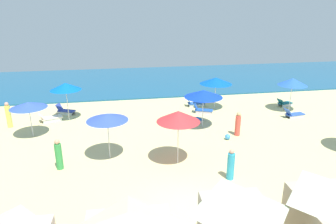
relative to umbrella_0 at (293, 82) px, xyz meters
name	(u,v)px	position (x,y,z in m)	size (l,w,h in m)	color
ground_plane	(188,212)	(-10.59, -10.54, -2.28)	(60.00, 60.00, 0.00)	#DECC88
ocean	(139,80)	(-10.59, 12.27, -2.22)	(60.00, 14.39, 0.12)	#1A567D
umbrella_0	(293,82)	(0.00, 0.00, 0.00)	(2.16, 2.16, 2.56)	silver
lounge_chair_0_0	(294,114)	(-0.50, -1.42, -2.05)	(1.60, 0.78, 0.71)	silver
lounge_chair_0_1	(284,103)	(0.25, 1.11, -2.03)	(1.36, 0.88, 0.66)	silver
umbrella_2	(216,81)	(-5.54, 1.41, -0.01)	(2.47, 2.47, 2.52)	silver
lounge_chair_2_0	(203,110)	(-6.74, 0.66, -2.04)	(1.51, 1.04, 0.70)	silver
lounge_chair_2_1	(195,103)	(-6.87, 2.38, -2.03)	(1.47, 0.69, 0.71)	silver
umbrella_3	(107,117)	(-13.60, -5.48, 0.01)	(2.12, 2.12, 2.48)	silver
umbrella_4	(178,116)	(-10.19, -6.64, 0.24)	(2.14, 2.14, 2.80)	silver
umbrella_5	(66,86)	(-16.47, 0.88, 0.15)	(2.10, 2.10, 2.69)	silver
lounge_chair_5_0	(65,111)	(-16.91, 2.22, -2.01)	(1.48, 1.07, 0.76)	silver
lounge_chair_5_1	(50,118)	(-17.73, 0.85, -2.04)	(1.63, 1.10, 0.63)	silver
umbrella_6	(203,94)	(-7.58, -2.13, 0.02)	(2.48, 2.48, 2.54)	silver
lounge_chair_6_0	(192,120)	(-8.04, -1.30, -2.05)	(1.43, 1.03, 0.62)	silver
lounge_chair_6_1	(180,121)	(-8.96, -1.38, -2.05)	(1.45, 1.12, 0.63)	silver
umbrella_7	(28,105)	(-18.29, -1.74, -0.26)	(2.15, 2.15, 2.20)	silver
beachgoer_0	(238,124)	(-5.83, -3.83, -1.56)	(0.39, 0.39, 1.52)	#F45144
beachgoer_1	(8,115)	(-20.15, 0.13, -1.45)	(0.41, 0.41, 1.73)	#E2DD5C
beachgoer_2	(59,155)	(-16.00, -6.19, -1.54)	(0.45, 0.45, 1.57)	green
beachgoer_3	(231,165)	(-8.14, -8.55, -1.59)	(0.45, 0.45, 1.50)	#2D9DC5
beach_ball_0	(228,137)	(-6.64, -4.33, -2.12)	(0.33, 0.33, 0.33)	#3E94D6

